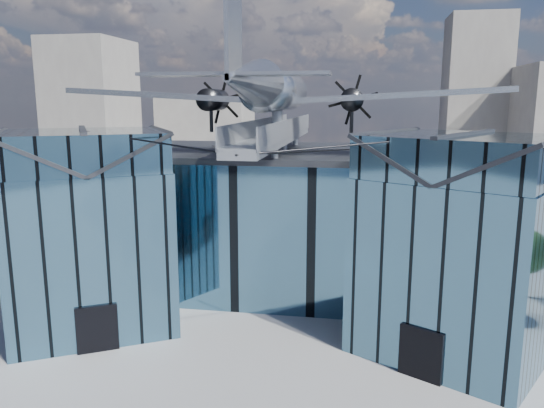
# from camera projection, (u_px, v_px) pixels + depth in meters

# --- Properties ---
(ground_plane) EXTENTS (120.00, 120.00, 0.00)m
(ground_plane) POSITION_uv_depth(u_px,v_px,m) (266.00, 328.00, 31.80)
(ground_plane) COLOR gray
(museum) EXTENTS (32.88, 24.50, 17.60)m
(museum) POSITION_uv_depth(u_px,v_px,m) (281.00, 217.00, 36.36)
(museum) COLOR teal
(museum) RESTS_ON ground
(bg_towers) EXTENTS (77.00, 24.50, 26.00)m
(bg_towers) POSITION_uv_depth(u_px,v_px,m) (337.00, 123.00, 78.44)
(bg_towers) COLOR gray
(bg_towers) RESTS_ON ground
(tree_side_w) EXTENTS (4.29, 4.29, 5.82)m
(tree_side_w) POSITION_uv_depth(u_px,v_px,m) (1.00, 212.00, 45.62)
(tree_side_w) COLOR black
(tree_side_w) RESTS_ON ground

